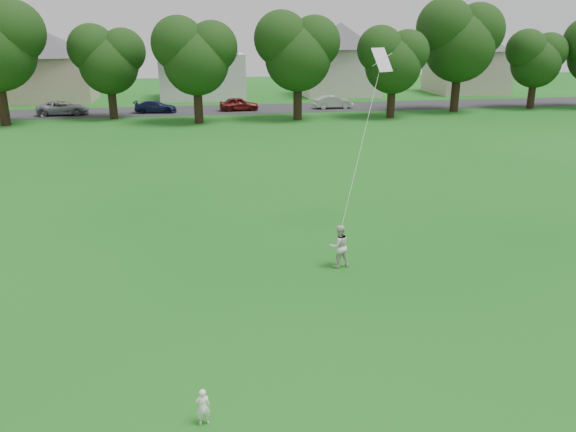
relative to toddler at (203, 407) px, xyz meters
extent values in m
plane|color=#135614|center=(1.85, 3.97, -0.41)|extent=(160.00, 160.00, 0.00)
cube|color=#2D2D30|center=(1.85, 45.97, -0.40)|extent=(90.00, 7.00, 0.01)
imported|color=white|center=(0.00, 0.00, 0.00)|extent=(0.31, 0.22, 0.81)
imported|color=silver|center=(4.73, 7.16, 0.33)|extent=(0.81, 0.68, 1.47)
plane|color=white|center=(7.24, 11.01, 6.08)|extent=(1.07, 0.91, 0.84)
cylinder|color=white|center=(5.99, 9.09, 3.36)|extent=(0.01, 0.01, 7.11)
cylinder|color=black|center=(-14.71, 39.81, 1.58)|extent=(0.78, 0.78, 3.97)
cylinder|color=black|center=(-6.36, 41.87, 1.14)|extent=(0.71, 0.71, 3.10)
cylinder|color=black|center=(0.95, 38.22, 1.26)|extent=(0.73, 0.73, 3.34)
cylinder|color=black|center=(9.46, 38.59, 1.35)|extent=(0.74, 0.74, 3.52)
cylinder|color=black|center=(17.82, 38.28, 1.12)|extent=(0.70, 0.70, 3.05)
cylinder|color=black|center=(25.14, 40.88, 1.59)|extent=(0.78, 0.78, 4.00)
cylinder|color=black|center=(33.61, 41.62, 1.06)|extent=(0.69, 0.69, 2.93)
imported|color=gray|center=(-11.16, 44.97, 0.23)|extent=(4.64, 2.33, 1.26)
imported|color=#131A3C|center=(-2.90, 44.97, 0.16)|extent=(4.00, 1.92, 1.12)
imported|color=#5F1413|center=(4.96, 44.97, 0.24)|extent=(3.80, 1.65, 1.28)
imported|color=#ADADAD|center=(14.29, 44.97, 0.23)|extent=(3.86, 1.50, 1.25)
cube|color=tan|center=(-14.15, 55.97, 1.91)|extent=(8.55, 6.51, 4.64)
pyramid|color=#49474C|center=(-14.15, 55.97, 6.78)|extent=(12.34, 12.34, 2.55)
cube|color=silver|center=(1.85, 55.97, 2.04)|extent=(9.21, 7.49, 4.90)
pyramid|color=#49474C|center=(1.85, 55.97, 7.19)|extent=(13.29, 13.29, 2.69)
cube|color=beige|center=(17.85, 55.97, 2.24)|extent=(8.58, 6.81, 5.30)
pyramid|color=#49474C|center=(17.85, 55.97, 7.80)|extent=(12.38, 12.38, 2.91)
cube|color=#B4AB95|center=(33.85, 55.97, 2.08)|extent=(8.40, 7.31, 4.98)
pyramid|color=#49474C|center=(33.85, 55.97, 7.32)|extent=(12.11, 12.11, 2.74)
camera|label=1|loc=(0.02, -9.58, 7.21)|focal=35.00mm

